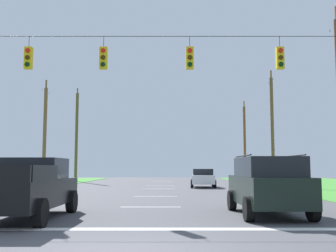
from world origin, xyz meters
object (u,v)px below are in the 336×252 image
(utility_pole_distant_left, at_px, (77,135))
(utility_pole_distant_right, at_px, (45,135))
(overhead_signal_span, at_px, (153,103))
(suv_black, at_px, (268,184))
(distant_car_crossing_white, at_px, (203,178))
(pickup_truck, at_px, (29,188))
(utility_pole_far_right, at_px, (273,130))
(utility_pole_near_left, at_px, (245,141))

(utility_pole_distant_left, bearing_deg, utility_pole_distant_right, -89.81)
(overhead_signal_span, distance_m, suv_black, 5.89)
(distant_car_crossing_white, height_order, utility_pole_distant_right, utility_pole_distant_right)
(pickup_truck, height_order, utility_pole_far_right, utility_pole_far_right)
(distant_car_crossing_white, distance_m, utility_pole_near_left, 16.21)
(suv_black, relative_size, utility_pole_far_right, 0.48)
(overhead_signal_span, height_order, pickup_truck, overhead_signal_span)
(overhead_signal_span, xyz_separation_m, utility_pole_distant_left, (-10.21, 30.62, 1.13))
(suv_black, height_order, utility_pole_far_right, utility_pole_far_right)
(utility_pole_far_right, bearing_deg, utility_pole_distant_left, 146.23)
(distant_car_crossing_white, xyz_separation_m, utility_pole_near_left, (6.28, 14.41, 3.96))
(utility_pole_distant_left, bearing_deg, pickup_truck, -79.52)
(suv_black, bearing_deg, utility_pole_distant_left, 113.14)
(utility_pole_distant_left, bearing_deg, suv_black, -66.86)
(pickup_truck, distance_m, utility_pole_distant_right, 23.05)
(overhead_signal_span, relative_size, utility_pole_distant_right, 2.05)
(overhead_signal_span, height_order, suv_black, overhead_signal_span)
(pickup_truck, relative_size, utility_pole_distant_left, 0.49)
(overhead_signal_span, bearing_deg, suv_black, -34.21)
(overhead_signal_span, distance_m, utility_pole_distant_left, 32.30)
(utility_pole_far_right, relative_size, utility_pole_distant_right, 1.07)
(pickup_truck, height_order, distant_car_crossing_white, pickup_truck)
(suv_black, distance_m, utility_pole_distant_right, 25.62)
(suv_black, distance_m, utility_pole_far_right, 21.24)
(suv_black, xyz_separation_m, utility_pole_distant_left, (-14.27, 33.38, 4.39))
(utility_pole_near_left, height_order, utility_pole_distant_left, utility_pole_distant_left)
(utility_pole_near_left, bearing_deg, utility_pole_distant_right, -147.05)
(overhead_signal_span, relative_size, utility_pole_distant_left, 1.73)
(utility_pole_near_left, distance_m, utility_pole_distant_left, 20.04)
(overhead_signal_span, distance_m, pickup_truck, 6.28)
(utility_pole_far_right, relative_size, utility_pole_near_left, 1.04)
(suv_black, height_order, utility_pole_near_left, utility_pole_near_left)
(distant_car_crossing_white, bearing_deg, utility_pole_far_right, 5.60)
(overhead_signal_span, distance_m, utility_pole_near_left, 32.73)
(pickup_truck, distance_m, distant_car_crossing_white, 21.75)
(suv_black, xyz_separation_m, utility_pole_near_left, (5.76, 33.98, 3.69))
(distant_car_crossing_white, xyz_separation_m, utility_pole_distant_right, (-13.70, 1.45, 3.68))
(pickup_truck, bearing_deg, utility_pole_distant_right, 106.03)
(distant_car_crossing_white, bearing_deg, overhead_signal_span, -101.87)
(distant_car_crossing_white, bearing_deg, pickup_truck, -109.92)
(utility_pole_near_left, bearing_deg, utility_pole_far_right, -91.09)
(utility_pole_far_right, bearing_deg, pickup_truck, -122.55)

